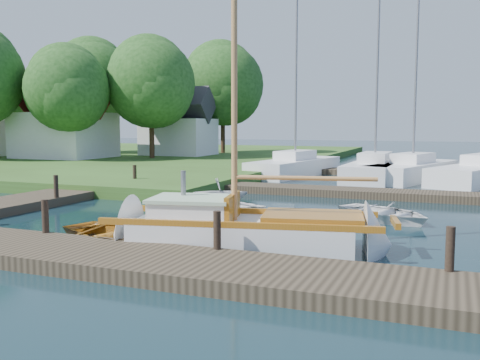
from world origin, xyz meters
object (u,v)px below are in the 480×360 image
at_px(mooring_post_5, 135,174).
at_px(house_c, 179,128).
at_px(house_a, 64,123).
at_px(sailboat, 250,235).
at_px(tree_4, 93,82).
at_px(tree_5, 1,94).
at_px(tender_b, 220,189).
at_px(mooring_post_1, 45,216).
at_px(tender_c, 384,210).
at_px(tree_2, 67,88).
at_px(mooring_post_3, 450,249).
at_px(tree_7, 223,84).
at_px(marina_boat_1, 375,168).
at_px(tree_3, 151,82).
at_px(marina_boat_0, 295,165).
at_px(mooring_post_2, 217,230).
at_px(mooring_post_4, 56,186).
at_px(dinghy, 118,230).

xyz_separation_m(mooring_post_5, house_c, (-7.00, 17.00, 1.88)).
relative_size(house_a, house_c, 1.19).
bearing_deg(house_c, sailboat, -58.48).
xyz_separation_m(tree_4, tree_5, (-8.00, -2.00, -0.95)).
xyz_separation_m(mooring_post_5, tender_b, (5.14, -2.31, -0.18)).
xyz_separation_m(mooring_post_1, tender_c, (7.11, 6.39, -0.38)).
bearing_deg(house_a, tree_2, -44.25).
relative_size(mooring_post_3, tender_c, 0.26).
distance_m(house_a, tree_5, 11.06).
xyz_separation_m(house_c, tree_7, (2.00, 4.05, 3.62)).
height_order(marina_boat_1, tree_3, marina_boat_1).
bearing_deg(marina_boat_1, marina_boat_0, 87.39).
xyz_separation_m(mooring_post_1, tender_b, (1.14, 7.69, -0.18)).
relative_size(mooring_post_3, tender_b, 0.41).
bearing_deg(mooring_post_5, marina_boat_0, 63.26).
bearing_deg(tree_4, mooring_post_2, -49.02).
relative_size(mooring_post_3, tree_3, 0.09).
xyz_separation_m(mooring_post_3, mooring_post_4, (-13.00, 5.00, 0.00)).
xyz_separation_m(dinghy, tender_c, (5.57, 5.66, -0.02)).
xyz_separation_m(marina_boat_1, tree_3, (-16.11, 4.12, 5.24)).
bearing_deg(tender_b, tender_c, -128.00).
height_order(mooring_post_2, house_c, house_c).
bearing_deg(marina_boat_1, tender_b, 161.77).
xyz_separation_m(sailboat, house_c, (-15.70, 25.60, 2.24)).
bearing_deg(mooring_post_2, dinghy, 166.23).
distance_m(marina_boat_0, tree_7, 16.27).
bearing_deg(tender_b, tree_3, 12.64).
xyz_separation_m(mooring_post_2, tender_b, (-3.36, 7.69, -0.18)).
height_order(tender_b, tender_c, tender_b).
height_order(house_c, tree_2, tree_2).
relative_size(mooring_post_2, tree_4, 0.08).
bearing_deg(dinghy, mooring_post_5, 48.04).
relative_size(mooring_post_4, tender_c, 0.26).
bearing_deg(tender_c, sailboat, -171.69).
bearing_deg(tender_c, tree_5, 95.45).
relative_size(dinghy, marina_boat_1, 0.30).
bearing_deg(marina_boat_0, tender_b, -167.10).
distance_m(house_a, tree_7, 13.25).
bearing_deg(mooring_post_4, house_a, 129.09).
xyz_separation_m(mooring_post_2, tree_2, (-19.50, 19.05, 4.55)).
distance_m(mooring_post_3, mooring_post_5, 16.40).
relative_size(marina_boat_0, house_a, 1.68).
distance_m(mooring_post_5, tender_c, 11.69).
bearing_deg(tree_2, tender_c, -29.80).
bearing_deg(tree_2, house_c, 63.30).
bearing_deg(mooring_post_1, marina_boat_1, 74.88).
xyz_separation_m(marina_boat_0, tree_4, (-19.65, 7.82, 5.80)).
bearing_deg(tree_3, tender_c, -42.62).
distance_m(sailboat, tender_b, 7.22).
bearing_deg(tender_c, mooring_post_4, 131.26).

